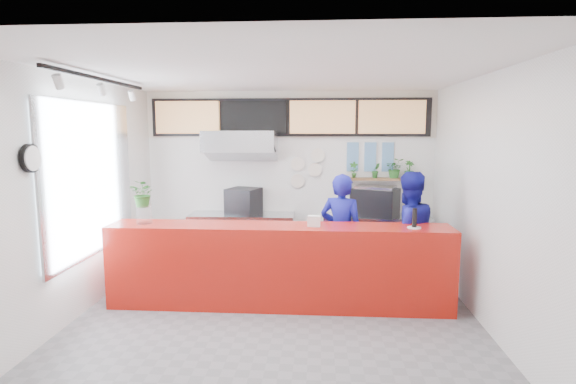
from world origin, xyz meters
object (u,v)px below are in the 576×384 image
at_px(staff_center, 341,233).
at_px(staff_right, 407,235).
at_px(panini_oven, 244,201).
at_px(service_counter, 279,266).
at_px(pepper_mill, 414,218).
at_px(espresso_machine, 375,202).

bearing_deg(staff_center, staff_right, -167.30).
height_order(panini_oven, staff_right, staff_right).
bearing_deg(staff_right, service_counter, -1.49).
bearing_deg(pepper_mill, service_counter, 178.32).
relative_size(staff_center, staff_right, 0.97).
bearing_deg(service_counter, espresso_machine, 50.74).
height_order(staff_right, pepper_mill, staff_right).
bearing_deg(staff_right, espresso_machine, -94.52).
distance_m(panini_oven, staff_center, 2.02).
height_order(panini_oven, espresso_machine, espresso_machine).
height_order(espresso_machine, staff_center, staff_center).
relative_size(espresso_machine, staff_center, 0.42).
xyz_separation_m(panini_oven, pepper_mill, (2.50, -1.85, 0.11)).
bearing_deg(staff_center, service_counter, 55.59).
relative_size(service_counter, pepper_mill, 18.59).
bearing_deg(staff_right, pepper_mill, 70.21).
relative_size(panini_oven, pepper_mill, 2.05).
xyz_separation_m(panini_oven, staff_center, (1.61, -1.19, -0.26)).
distance_m(service_counter, pepper_mill, 1.87).
distance_m(staff_center, pepper_mill, 1.16).
bearing_deg(panini_oven, pepper_mill, -17.85).
bearing_deg(espresso_machine, panini_oven, -155.88).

